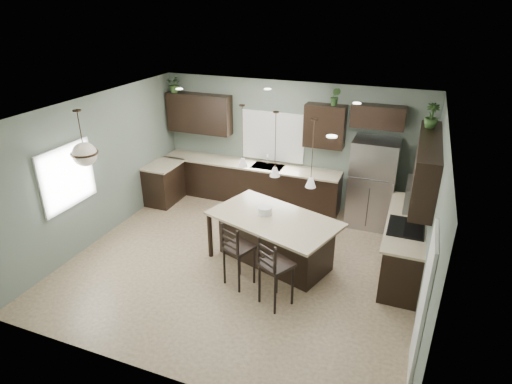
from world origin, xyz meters
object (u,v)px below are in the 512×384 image
(bar_stool_center, at_px, (239,254))
(bar_stool_right, at_px, (276,272))
(refrigerator, at_px, (372,183))
(serving_dish, at_px, (265,211))
(kitchen_island, at_px, (273,241))
(plant_back_left, at_px, (175,84))

(bar_stool_center, height_order, bar_stool_right, bar_stool_right)
(refrigerator, height_order, bar_stool_center, refrigerator)
(serving_dish, bearing_deg, bar_stool_right, -61.92)
(kitchen_island, relative_size, plant_back_left, 5.84)
(serving_dish, xyz_separation_m, bar_stool_center, (-0.14, -0.85, -0.42))
(refrigerator, xyz_separation_m, kitchen_island, (-1.39, -2.14, -0.46))
(serving_dish, height_order, plant_back_left, plant_back_left)
(refrigerator, bearing_deg, kitchen_island, -123.10)
(bar_stool_right, bearing_deg, refrigerator, 101.96)
(bar_stool_center, bearing_deg, kitchen_island, 89.99)
(refrigerator, relative_size, kitchen_island, 0.84)
(kitchen_island, bearing_deg, serving_dish, 180.00)
(bar_stool_right, bearing_deg, serving_dish, 147.24)
(kitchen_island, xyz_separation_m, plant_back_left, (-3.25, 2.37, 2.13))
(serving_dish, xyz_separation_m, plant_back_left, (-3.06, 2.31, 1.59))
(refrigerator, bearing_deg, plant_back_left, 177.09)
(bar_stool_right, relative_size, plant_back_left, 3.16)
(serving_dish, height_order, bar_stool_right, bar_stool_right)
(serving_dish, bearing_deg, bar_stool_center, -99.37)
(bar_stool_center, bearing_deg, refrigerator, 82.28)
(kitchen_island, bearing_deg, plant_back_left, 162.26)
(refrigerator, bearing_deg, bar_stool_center, -120.54)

